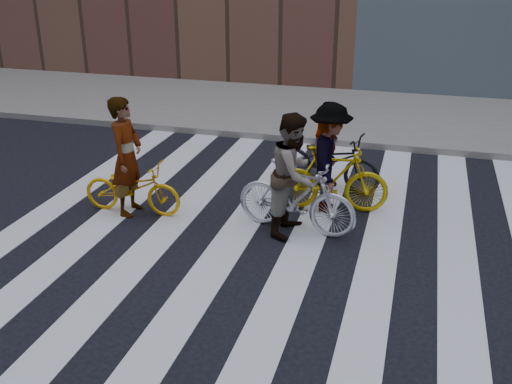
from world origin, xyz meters
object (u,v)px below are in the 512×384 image
at_px(bike_dark_rear, 328,161).
at_px(rider_right, 330,158).
at_px(bike_yellow_left, 132,188).
at_px(rider_mid, 294,174).
at_px(bike_yellow_right, 332,179).
at_px(rider_rear, 326,146).
at_px(rider_left, 127,157).
at_px(bike_silver_mid, 296,197).

distance_m(bike_dark_rear, rider_right, 1.09).
bearing_deg(bike_yellow_left, rider_right, -73.99).
bearing_deg(rider_right, rider_mid, 148.89).
height_order(bike_yellow_right, rider_rear, rider_rear).
bearing_deg(bike_yellow_left, rider_left, 88.61).
relative_size(bike_yellow_right, bike_dark_rear, 0.94).
distance_m(bike_silver_mid, rider_left, 2.84).
xyz_separation_m(rider_mid, rider_rear, (0.17, 1.92, -0.14)).
relative_size(rider_left, rider_mid, 1.04).
height_order(bike_silver_mid, bike_yellow_right, bike_silver_mid).
height_order(rider_right, rider_rear, rider_right).
xyz_separation_m(bike_dark_rear, rider_left, (-2.99, -1.97, 0.46)).
bearing_deg(bike_dark_rear, rider_rear, 103.23).
bearing_deg(bike_dark_rear, bike_yellow_left, 137.07).
xyz_separation_m(bike_yellow_right, rider_mid, (-0.45, -0.92, 0.39)).
relative_size(bike_dark_rear, rider_mid, 1.05).
distance_m(rider_mid, rider_right, 1.01).
xyz_separation_m(bike_dark_rear, rider_rear, (-0.05, 0.00, 0.29)).
height_order(bike_yellow_left, rider_right, rider_right).
relative_size(bike_yellow_right, rider_left, 0.95).
bearing_deg(rider_right, bike_silver_mid, 151.56).
bearing_deg(bike_silver_mid, rider_right, -11.59).
bearing_deg(bike_dark_rear, rider_left, 136.62).
distance_m(bike_yellow_left, rider_mid, 2.76).
relative_size(bike_dark_rear, rider_right, 1.08).
xyz_separation_m(bike_yellow_left, rider_left, (-0.05, 0.00, 0.54)).
distance_m(bike_silver_mid, bike_dark_rear, 1.93).
xyz_separation_m(bike_dark_rear, rider_right, (0.17, -1.00, 0.40)).
bearing_deg(bike_silver_mid, rider_rear, 5.39).
distance_m(bike_dark_rear, rider_mid, 1.98).
relative_size(bike_yellow_left, bike_silver_mid, 0.87).
height_order(bike_yellow_left, rider_rear, rider_rear).
distance_m(bike_silver_mid, rider_mid, 0.38).
relative_size(bike_yellow_left, rider_right, 0.91).
bearing_deg(rider_left, bike_yellow_left, -91.39).
xyz_separation_m(bike_yellow_left, rider_rear, (2.89, 1.97, 0.37)).
bearing_deg(rider_right, bike_yellow_right, -97.74).
distance_m(bike_dark_rear, rider_rear, 0.29).
height_order(bike_dark_rear, rider_right, rider_right).
bearing_deg(bike_silver_mid, bike_yellow_right, -14.25).
distance_m(bike_yellow_right, rider_right, 0.36).
xyz_separation_m(rider_left, rider_right, (3.16, 0.98, -0.06)).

